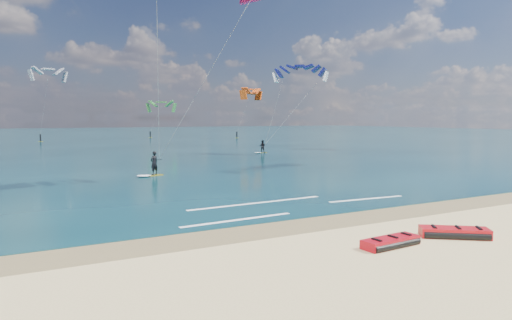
{
  "coord_description": "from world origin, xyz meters",
  "views": [
    {
      "loc": [
        -11.45,
        -12.61,
        4.48
      ],
      "look_at": [
        -0.4,
        8.0,
        2.32
      ],
      "focal_mm": 32.0,
      "sensor_mm": 36.0,
      "label": 1
    }
  ],
  "objects": [
    {
      "name": "packed_kite_mid",
      "position": [
        3.08,
        -1.32,
        0.0
      ],
      "size": [
        2.86,
        2.54,
        0.43
      ],
      "primitive_type": null,
      "rotation": [
        0.0,
        0.0,
        -0.64
      ],
      "color": "red",
      "rests_on": "ground"
    },
    {
      "name": "shoreline_foam",
      "position": [
        0.49,
        6.7,
        0.04
      ],
      "size": [
        13.59,
        3.63,
        0.01
      ],
      "color": "white",
      "rests_on": "ground"
    },
    {
      "name": "ground",
      "position": [
        0.0,
        40.0,
        0.0
      ],
      "size": [
        320.0,
        320.0,
        0.0
      ],
      "primitive_type": "plane",
      "color": "tan",
      "rests_on": "ground"
    },
    {
      "name": "sea",
      "position": [
        0.0,
        104.0,
        0.02
      ],
      "size": [
        320.0,
        200.0,
        0.04
      ],
      "primitive_type": "cube",
      "color": "#08292F",
      "rests_on": "ground"
    },
    {
      "name": "wet_sand_strip",
      "position": [
        0.0,
        3.0,
        0.0
      ],
      "size": [
        320.0,
        2.4,
        0.01
      ],
      "primitive_type": "cube",
      "color": "brown",
      "rests_on": "ground"
    },
    {
      "name": "distant_kites",
      "position": [
        -9.43,
        79.12,
        5.95
      ],
      "size": [
        82.28,
        28.77,
        14.78
      ],
      "color": "teal",
      "rests_on": "ground"
    },
    {
      "name": "kitesurfer_far",
      "position": [
        18.47,
        36.12,
        6.38
      ],
      "size": [
        8.76,
        7.03,
        12.1
      ],
      "rotation": [
        0.0,
        0.0,
        0.08
      ],
      "color": "gold",
      "rests_on": "sea"
    },
    {
      "name": "kitesurfer_main",
      "position": [
        -0.85,
        18.21,
        8.7
      ],
      "size": [
        9.63,
        9.68,
        16.87
      ],
      "rotation": [
        0.0,
        0.0,
        0.33
      ],
      "color": "yellow",
      "rests_on": "sea"
    },
    {
      "name": "packed_kite_left",
      "position": [
        0.06,
        -1.1,
        0.0
      ],
      "size": [
        2.53,
        1.19,
        0.37
      ],
      "primitive_type": null,
      "rotation": [
        0.0,
        0.0,
        0.06
      ],
      "color": "#BA0916",
      "rests_on": "ground"
    }
  ]
}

